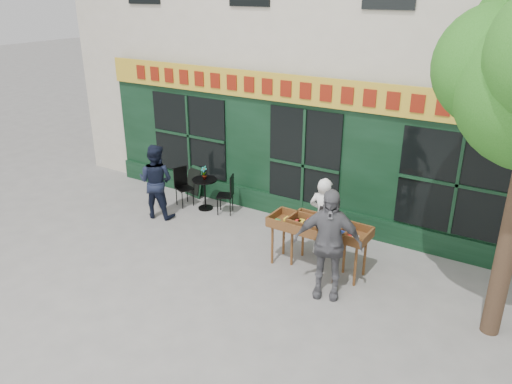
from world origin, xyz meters
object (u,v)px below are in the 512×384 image
dog (326,211)px  bistro_table (205,188)px  book_cart_right (329,231)px  man_left (156,181)px  book_cart_center (309,229)px  woman (323,217)px  man_right (328,244)px

dog → bistro_table: size_ratio=0.79×
book_cart_right → man_left: 4.37m
book_cart_center → dog: size_ratio=2.52×
book_cart_center → woman: 0.65m
bistro_table → book_cart_right: bearing=-16.0°
book_cart_center → man_right: bearing=-42.1°
dog → man_left: man_left is taller
man_right → book_cart_center: bearing=118.7°
man_right → man_left: bearing=151.2°
man_left → book_cart_center: bearing=163.0°
book_cart_center → bistro_table: size_ratio=1.99×
woman → book_cart_right: woman is taller
woman → bistro_table: woman is taller
woman → man_left: size_ratio=0.93×
man_right → bistro_table: size_ratio=2.60×
bistro_table → man_left: 1.19m
woman → bistro_table: (-3.31, 0.53, -0.27)m
book_cart_right → man_left: size_ratio=0.87×
man_right → bistro_table: 4.38m
woman → book_cart_center: bearing=91.3°
woman → man_left: man_left is taller
dog → man_right: (0.30, -0.57, -0.30)m
woman → book_cart_right: size_ratio=1.07×
dog → book_cart_right: (0.00, 0.18, -0.47)m
woman → book_cart_right: 0.63m
dog → woman: (-0.35, 0.70, -0.48)m
book_cart_center → book_cart_right: 0.38m
book_cart_center → man_right: size_ratio=0.76×
man_right → bistro_table: bearing=137.7°
dog → bistro_table: dog is taller
book_cart_center → man_left: bearing=177.3°
book_cart_center → book_cart_right: bearing=21.9°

